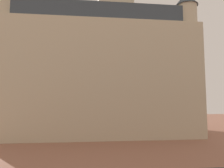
% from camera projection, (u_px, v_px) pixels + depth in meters
% --- Properties ---
extents(landmark_building, '(27.59, 13.10, 36.67)m').
position_uv_depth(landmark_building, '(101.00, 68.00, 30.55)').
color(landmark_building, beige).
rests_on(landmark_building, ground_plane).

